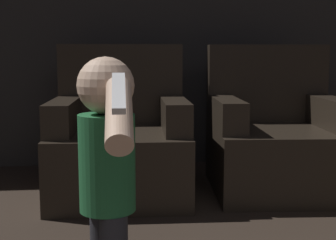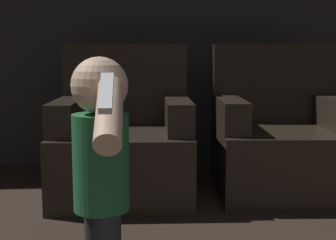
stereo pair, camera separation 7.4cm
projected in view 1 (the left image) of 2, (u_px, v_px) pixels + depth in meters
The scene contains 4 objects.
wall_back at pixel (170, 8), 3.87m from camera, with size 8.40×0.05×2.60m.
armchair_left at pixel (120, 144), 3.10m from camera, with size 0.90×0.91×0.99m.
armchair_right at pixel (276, 141), 3.21m from camera, with size 0.93×0.94×0.99m.
person_toddler at pixel (107, 163), 1.64m from camera, with size 0.20×0.60×0.91m.
Camera 1 is at (-0.42, 0.57, 0.91)m, focal length 50.00 mm.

